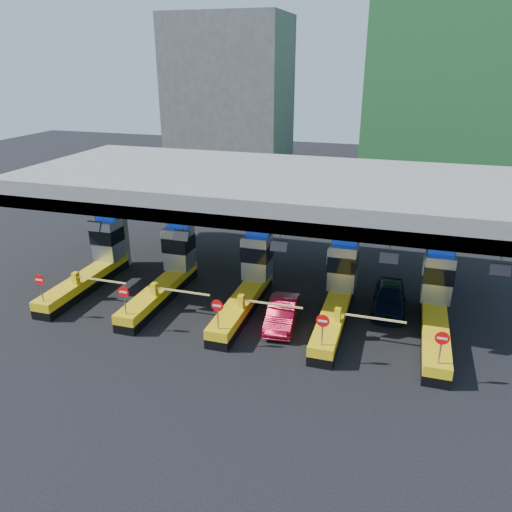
# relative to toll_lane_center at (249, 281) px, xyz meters

# --- Properties ---
(ground) EXTENTS (120.00, 120.00, 0.00)m
(ground) POSITION_rel_toll_lane_center_xyz_m (-0.00, -0.28, -1.40)
(ground) COLOR black
(ground) RESTS_ON ground
(toll_canopy) EXTENTS (28.00, 12.09, 7.00)m
(toll_canopy) POSITION_rel_toll_lane_center_xyz_m (-0.00, 2.59, 4.74)
(toll_canopy) COLOR slate
(toll_canopy) RESTS_ON ground
(toll_lane_far_left) EXTENTS (4.43, 8.00, 4.16)m
(toll_lane_far_left) POSITION_rel_toll_lane_center_xyz_m (-10.00, 0.00, 0.00)
(toll_lane_far_left) COLOR black
(toll_lane_far_left) RESTS_ON ground
(toll_lane_left) EXTENTS (4.43, 8.00, 4.16)m
(toll_lane_left) POSITION_rel_toll_lane_center_xyz_m (-5.00, 0.00, 0.00)
(toll_lane_left) COLOR black
(toll_lane_left) RESTS_ON ground
(toll_lane_center) EXTENTS (4.43, 8.00, 4.16)m
(toll_lane_center) POSITION_rel_toll_lane_center_xyz_m (0.00, 0.00, 0.00)
(toll_lane_center) COLOR black
(toll_lane_center) RESTS_ON ground
(toll_lane_right) EXTENTS (4.43, 8.00, 4.16)m
(toll_lane_right) POSITION_rel_toll_lane_center_xyz_m (5.00, 0.00, 0.00)
(toll_lane_right) COLOR black
(toll_lane_right) RESTS_ON ground
(toll_lane_far_right) EXTENTS (4.43, 8.00, 4.16)m
(toll_lane_far_right) POSITION_rel_toll_lane_center_xyz_m (10.00, 0.00, 0.00)
(toll_lane_far_right) COLOR black
(toll_lane_far_right) RESTS_ON ground
(bg_building_scaffold) EXTENTS (18.00, 12.00, 28.00)m
(bg_building_scaffold) POSITION_rel_toll_lane_center_xyz_m (12.00, 31.72, 12.60)
(bg_building_scaffold) COLOR #1E5926
(bg_building_scaffold) RESTS_ON ground
(bg_building_concrete) EXTENTS (14.00, 10.00, 18.00)m
(bg_building_concrete) POSITION_rel_toll_lane_center_xyz_m (-14.00, 35.72, 7.60)
(bg_building_concrete) COLOR #4C4C49
(bg_building_concrete) RESTS_ON ground
(van) EXTENTS (1.85, 4.41, 1.49)m
(van) POSITION_rel_toll_lane_center_xyz_m (7.66, 1.48, -0.65)
(van) COLOR black
(van) RESTS_ON ground
(red_car) EXTENTS (1.81, 4.16, 1.33)m
(red_car) POSITION_rel_toll_lane_center_xyz_m (2.39, -1.88, -0.73)
(red_car) COLOR maroon
(red_car) RESTS_ON ground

